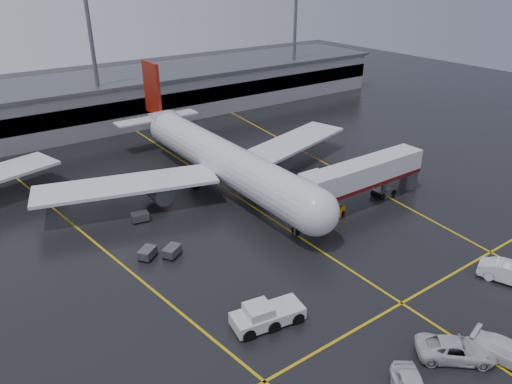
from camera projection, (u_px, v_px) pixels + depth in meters
ground at (260, 211)px, 59.17m from camera, size 220.00×220.00×0.00m
apron_line_centre at (260, 211)px, 59.16m from camera, size 0.25×90.00×0.02m
apron_line_stop at (402, 303)px, 43.01m from camera, size 60.00×0.25×0.02m
apron_line_left at (74, 225)px, 56.02m from camera, size 9.99×69.35×0.02m
apron_line_right at (314, 157)px, 75.94m from camera, size 7.57×69.64×0.02m
terminal at (116, 98)px, 92.50m from camera, size 122.00×19.00×8.60m
light_mast_mid at (93, 51)px, 81.15m from camera, size 3.00×1.20×25.45m
light_mast_right at (295, 32)px, 104.74m from camera, size 3.00×1.20×25.45m
main_airliner at (218, 157)px, 64.47m from camera, size 48.80×45.60×14.10m
jet_bridge at (365, 176)px, 59.29m from camera, size 19.90×3.40×6.05m
pushback_tractor at (266, 316)px, 40.17m from camera, size 6.55×3.60×2.22m
belt_loader at (332, 214)px, 57.31m from camera, size 4.17×2.84×2.44m
service_van_a at (456, 349)px, 36.72m from camera, size 6.35×5.99×1.67m
service_van_b at (510, 353)px, 36.35m from camera, size 3.63×6.12×1.66m
service_van_c at (511, 274)px, 45.49m from camera, size 4.09×6.26×1.95m
baggage_cart_a at (172, 251)px, 49.78m from camera, size 2.39×2.18×1.12m
baggage_cart_b at (147, 253)px, 49.45m from camera, size 2.38×2.23×1.12m
baggage_cart_c at (140, 217)px, 56.56m from camera, size 2.21×1.65×1.12m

